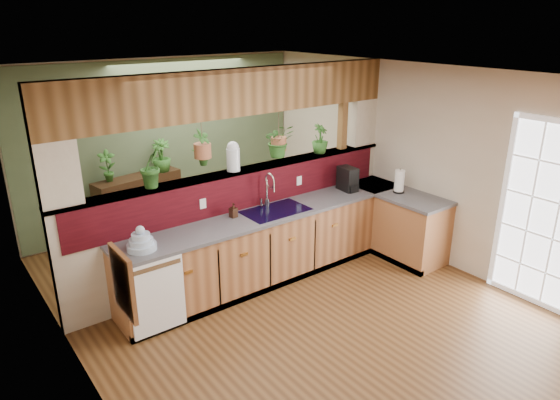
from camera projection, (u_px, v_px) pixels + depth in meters
ground at (309, 315)px, 5.60m from camera, size 4.60×7.00×0.01m
ceiling at (315, 79)px, 4.70m from camera, size 4.60×7.00×0.01m
wall_back at (166, 143)px, 7.78m from camera, size 4.60×0.02×2.60m
wall_left at (86, 271)px, 3.85m from camera, size 0.02×7.00×2.60m
wall_right at (447, 169)px, 6.45m from camera, size 0.02×7.00×2.60m
pass_through_partition at (243, 184)px, 6.22m from camera, size 4.60×0.21×2.60m
pass_through_ledge at (241, 171)px, 6.14m from camera, size 4.60×0.21×0.04m
header_beam at (239, 92)px, 5.81m from camera, size 4.60×0.15×0.55m
sage_backwall at (167, 143)px, 7.76m from camera, size 4.55×0.02×2.55m
countertop at (316, 235)px, 6.57m from camera, size 4.14×1.52×0.90m
dishwasher at (158, 297)px, 5.10m from camera, size 0.58×0.03×0.82m
navy_sink at (276, 216)px, 6.19m from camera, size 0.82×0.50×0.18m
french_door at (543, 218)px, 5.55m from camera, size 0.06×1.02×2.16m
framed_print at (123, 283)px, 3.18m from camera, size 0.04×0.35×0.45m
faucet at (268, 189)px, 6.20m from camera, size 0.19×0.20×0.45m
dish_stack at (141, 242)px, 5.10m from camera, size 0.30×0.30×0.26m
soap_dispenser at (233, 210)px, 5.93m from camera, size 0.09×0.09×0.18m
coffee_maker at (348, 180)px, 6.83m from camera, size 0.17×0.29×0.33m
paper_towel at (399, 182)px, 6.76m from camera, size 0.16×0.16×0.33m
glass_jar at (233, 156)px, 6.01m from camera, size 0.16×0.16×0.36m
ledge_plant_left at (152, 166)px, 5.40m from camera, size 0.32×0.29×0.48m
ledge_plant_right at (320, 139)px, 6.79m from camera, size 0.28×0.28×0.40m
hanging_plant_a at (202, 136)px, 5.68m from camera, size 0.26×0.21×0.55m
hanging_plant_b at (279, 126)px, 6.30m from camera, size 0.48×0.45×0.55m
shelving_console at (140, 204)px, 7.51m from camera, size 1.36×0.57×0.88m
shelf_plant_a at (107, 166)px, 7.05m from camera, size 0.28×0.23×0.46m
shelf_plant_b at (161, 156)px, 7.51m from camera, size 0.35×0.35×0.49m
floor_plant at (263, 200)px, 8.09m from camera, size 0.74×0.68×0.72m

